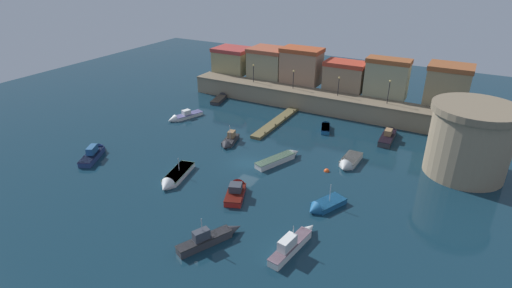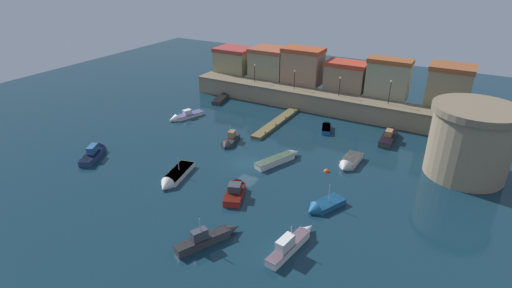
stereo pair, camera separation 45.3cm
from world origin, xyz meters
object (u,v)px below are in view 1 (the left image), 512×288
(moored_boat_10, at_px, (326,127))
(moored_boat_4, at_px, (323,206))
(fortress_tower, at_px, (470,140))
(moored_boat_8, at_px, (183,117))
(moored_boat_1, at_px, (293,243))
(moored_boat_7, at_px, (174,178))
(moored_boat_0, at_px, (280,158))
(moored_boat_2, at_px, (389,135))
(moored_boat_12, at_px, (237,190))
(moored_boat_3, at_px, (229,141))
(mooring_buoy_0, at_px, (327,171))
(quay_lamp_1, at_px, (293,76))
(moored_boat_9, at_px, (95,153))
(quay_lamp_0, at_px, (253,70))
(moored_boat_11, at_px, (210,238))
(quay_lamp_2, at_px, (339,83))
(moored_boat_6, at_px, (349,162))
(moored_boat_5, at_px, (221,98))

(moored_boat_10, bearing_deg, moored_boat_4, -179.53)
(fortress_tower, xyz_separation_m, moored_boat_8, (-41.11, -2.30, -4.05))
(moored_boat_1, xyz_separation_m, moored_boat_7, (-17.24, 4.16, -0.27))
(moored_boat_0, relative_size, moored_boat_2, 1.04)
(moored_boat_10, bearing_deg, moored_boat_12, 155.11)
(fortress_tower, height_order, moored_boat_12, fortress_tower)
(moored_boat_3, distance_m, mooring_buoy_0, 14.82)
(moored_boat_0, bearing_deg, moored_boat_2, -15.71)
(fortress_tower, distance_m, quay_lamp_1, 30.62)
(moored_boat_2, height_order, moored_boat_9, moored_boat_9)
(moored_boat_3, xyz_separation_m, moored_boat_7, (-0.20, -11.83, -0.07))
(quay_lamp_0, relative_size, moored_boat_7, 0.47)
(fortress_tower, relative_size, quay_lamp_0, 3.04)
(moored_boat_1, relative_size, moored_boat_7, 1.03)
(moored_boat_10, bearing_deg, moored_boat_11, 161.05)
(moored_boat_0, height_order, moored_boat_1, moored_boat_1)
(quay_lamp_2, height_order, moored_boat_10, quay_lamp_2)
(quay_lamp_1, height_order, moored_boat_6, quay_lamp_1)
(moored_boat_1, distance_m, mooring_buoy_0, 15.27)
(moored_boat_8, distance_m, moored_boat_10, 22.95)
(moored_boat_11, relative_size, mooring_buoy_0, 9.43)
(fortress_tower, height_order, quay_lamp_1, fortress_tower)
(quay_lamp_0, bearing_deg, moored_boat_4, -49.22)
(moored_boat_1, height_order, moored_boat_4, moored_boat_4)
(fortress_tower, xyz_separation_m, moored_boat_1, (-12.35, -22.68, -3.81))
(moored_boat_1, bearing_deg, moored_boat_12, 67.89)
(quay_lamp_2, xyz_separation_m, moored_boat_7, (-9.53, -30.62, -4.92))
(moored_boat_3, distance_m, moored_boat_4, 19.26)
(moored_boat_2, bearing_deg, moored_boat_1, 173.87)
(moored_boat_2, distance_m, moored_boat_10, 9.23)
(moored_boat_7, bearing_deg, quay_lamp_1, 164.68)
(quay_lamp_1, relative_size, moored_boat_7, 0.46)
(quay_lamp_2, xyz_separation_m, moored_boat_1, (7.71, -34.78, -4.65))
(fortress_tower, distance_m, moored_boat_5, 41.93)
(moored_boat_6, bearing_deg, moored_boat_3, -81.16)
(moored_boat_5, relative_size, moored_boat_7, 0.84)
(quay_lamp_0, distance_m, quay_lamp_1, 7.86)
(moored_boat_12, bearing_deg, quay_lamp_2, -24.92)
(moored_boat_6, xyz_separation_m, mooring_buoy_0, (-1.86, -2.85, -0.38))
(quay_lamp_1, relative_size, moored_boat_4, 0.64)
(moored_boat_4, height_order, moored_boat_5, moored_boat_4)
(moored_boat_3, bearing_deg, moored_boat_6, 83.70)
(moored_boat_2, relative_size, moored_boat_7, 0.99)
(quay_lamp_2, height_order, moored_boat_8, quay_lamp_2)
(quay_lamp_1, height_order, moored_boat_3, quay_lamp_1)
(moored_boat_4, distance_m, mooring_buoy_0, 8.19)
(moored_boat_3, xyz_separation_m, moored_boat_10, (10.09, 11.56, -0.06))
(quay_lamp_0, bearing_deg, moored_boat_1, -55.83)
(fortress_tower, distance_m, quay_lamp_2, 23.45)
(quay_lamp_2, height_order, moored_boat_11, quay_lamp_2)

